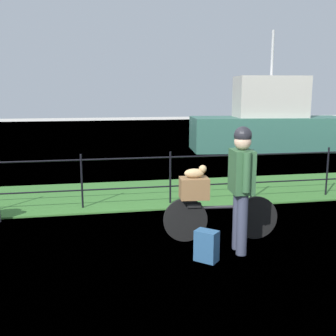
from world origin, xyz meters
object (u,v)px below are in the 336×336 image
Objects in this scene: moored_boat_near at (269,124)px; cyclist_person at (241,179)px; bicycle_main at (219,218)px; terrier_dog at (196,172)px; wooden_crate at (194,188)px; backpack_on_paving at (207,246)px.

cyclist_person is at bearing -116.98° from moored_boat_near.
bicycle_main is 0.99× the size of cyclist_person.
wooden_crate is at bearing 174.86° from terrier_dog.
moored_boat_near reaches higher than bicycle_main.
backpack_on_paving is at bearing -118.96° from moored_boat_near.
wooden_crate is at bearing -120.85° from moored_boat_near.
cyclist_person is 4.21× the size of backpack_on_paving.
moored_boat_near is (5.08, 8.55, -0.03)m from terrier_dog.
wooden_crate reaches higher than backpack_on_paving.
terrier_dog is at bearing -50.05° from backpack_on_paving.
moored_boat_near reaches higher than cyclist_person.
wooden_crate is 0.07× the size of moored_boat_near.
terrier_dog is 0.19× the size of cyclist_person.
moored_boat_near is (5.11, 8.55, 0.19)m from wooden_crate.
bicycle_main is at bearing 105.55° from cyclist_person.
terrier_dog is (0.02, -0.00, 0.23)m from wooden_crate.
cyclist_person is (0.50, -0.50, 0.22)m from wooden_crate.
moored_boat_near is (4.73, 8.58, 0.64)m from bicycle_main.
bicycle_main is 5.19× the size of terrier_dog.
terrier_dog is at bearing -120.73° from moored_boat_near.
moored_boat_near is at bearing 59.15° from wooden_crate.
backpack_on_paving is (-0.04, -0.71, -0.81)m from terrier_dog.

